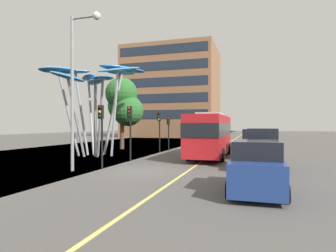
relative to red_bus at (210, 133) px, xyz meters
name	(u,v)px	position (x,y,z in m)	size (l,w,h in m)	color
ground	(132,171)	(-3.26, -7.93, -1.98)	(120.00, 240.00, 0.10)	#54514F
red_bus	(210,133)	(0.00, 0.00, 0.00)	(2.76, 9.73, 3.53)	red
leaf_sculpture	(97,81)	(-9.48, -1.20, 4.44)	(8.05, 8.74, 7.94)	#9EA0A5
traffic_light_kerb_near	(101,123)	(-5.32, -7.71, 0.78)	(0.28, 0.42, 3.75)	black
traffic_light_kerb_far	(130,122)	(-5.08, -4.19, 0.89)	(0.28, 0.42, 3.90)	black
traffic_light_island_mid	(159,123)	(-5.37, 3.18, 0.81)	(0.28, 0.42, 3.78)	black
traffic_light_opposite	(168,126)	(-4.90, 4.64, 0.55)	(0.28, 0.42, 3.42)	black
car_parked_near	(257,168)	(3.47, -11.40, -1.00)	(2.07, 4.21, 1.97)	navy
car_parked_mid	(262,150)	(3.81, -5.29, -0.83)	(1.96, 4.14, 2.38)	navy
car_parked_far	(254,144)	(3.32, 0.52, -0.87)	(2.00, 4.28, 2.26)	maroon
street_lamp	(78,73)	(-5.98, -9.05, 3.55)	(1.85, 0.44, 8.72)	gray
tree_pavement_near	(124,102)	(-10.28, 5.75, 3.14)	(4.42, 4.51, 7.73)	brown
backdrop_building	(172,93)	(-14.53, 39.44, 7.91)	(19.79, 14.92, 19.68)	#8E6042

